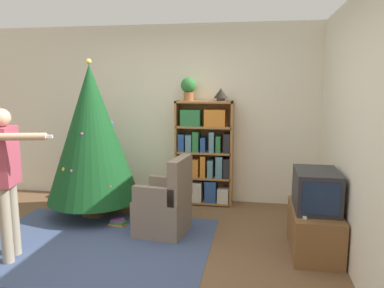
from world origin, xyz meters
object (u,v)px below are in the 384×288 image
bookshelf (204,155)px  standing_person (7,172)px  armchair (165,207)px  christmas_tree (92,134)px  potted_plant (189,87)px  table_lamp (221,94)px  television (316,190)px

bookshelf → standing_person: standing_person is taller
armchair → christmas_tree: bearing=-104.9°
potted_plant → table_lamp: potted_plant is taller
christmas_tree → armchair: christmas_tree is taller
armchair → potted_plant: size_ratio=2.80×
potted_plant → television: bearing=-41.0°
television → bookshelf: bearing=134.6°
christmas_tree → table_lamp: bearing=24.3°
standing_person → christmas_tree: bearing=155.4°
armchair → standing_person: size_ratio=0.60×
armchair → table_lamp: bearing=163.2°
standing_person → potted_plant: size_ratio=4.63×
television → armchair: 1.71m
standing_person → potted_plant: bearing=132.5°
bookshelf → table_lamp: 0.92m
armchair → standing_person: 1.74m
standing_person → potted_plant: 2.65m
christmas_tree → potted_plant: size_ratio=6.28×
table_lamp → bookshelf: bearing=-178.2°
standing_person → table_lamp: (1.89, 2.08, 0.71)m
television → armchair: bearing=172.7°
bookshelf → christmas_tree: bearing=-152.5°
television → armchair: (-1.66, 0.21, -0.35)m
television → potted_plant: potted_plant is taller
armchair → standing_person: standing_person is taller
standing_person → table_lamp: bearing=124.8°
christmas_tree → bookshelf: bearing=27.5°
armchair → standing_person: (-1.37, -0.91, 0.57)m
standing_person → table_lamp: 2.90m
armchair → potted_plant: (0.06, 1.17, 1.38)m
armchair → bookshelf: bearing=172.9°
christmas_tree → potted_plant: (1.15, 0.73, 0.59)m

